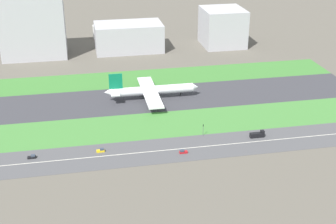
# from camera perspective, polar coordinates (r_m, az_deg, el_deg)

# --- Properties ---
(ground_plane) EXTENTS (800.00, 800.00, 0.00)m
(ground_plane) POSITION_cam_1_polar(r_m,az_deg,el_deg) (329.09, -0.82, 1.69)
(ground_plane) COLOR #5B564C
(runway) EXTENTS (280.00, 46.00, 0.10)m
(runway) POSITION_cam_1_polar(r_m,az_deg,el_deg) (329.07, -0.82, 1.70)
(runway) COLOR #38383D
(runway) RESTS_ON ground_plane
(grass_median_north) EXTENTS (280.00, 36.00, 0.10)m
(grass_median_north) POSITION_cam_1_polar(r_m,az_deg,el_deg) (366.63, -1.96, 4.16)
(grass_median_north) COLOR #3D7A33
(grass_median_north) RESTS_ON ground_plane
(grass_median_south) EXTENTS (280.00, 36.00, 0.10)m
(grass_median_south) POSITION_cam_1_polar(r_m,az_deg,el_deg) (292.44, 0.62, -1.38)
(grass_median_south) COLOR #427F38
(grass_median_south) RESTS_ON ground_plane
(highway) EXTENTS (280.00, 28.00, 0.10)m
(highway) POSITION_cam_1_polar(r_m,az_deg,el_deg) (264.73, 2.01, -4.37)
(highway) COLOR #4C4C4F
(highway) RESTS_ON ground_plane
(highway_centerline) EXTENTS (266.00, 0.50, 0.01)m
(highway_centerline) POSITION_cam_1_polar(r_m,az_deg,el_deg) (264.71, 2.01, -4.36)
(highway_centerline) COLOR silver
(highway_centerline) RESTS_ON highway
(airliner) EXTENTS (65.00, 56.00, 19.70)m
(airliner) POSITION_cam_1_polar(r_m,az_deg,el_deg) (325.56, -2.13, 2.60)
(airliner) COLOR white
(airliner) RESTS_ON runway
(car_2) EXTENTS (4.40, 1.80, 2.00)m
(car_2) POSITION_cam_1_polar(r_m,az_deg,el_deg) (259.64, 1.81, -4.78)
(car_2) COLOR #B2191E
(car_2) RESTS_ON highway
(truck_0) EXTENTS (8.40, 2.50, 4.00)m
(truck_0) POSITION_cam_1_polar(r_m,az_deg,el_deg) (280.40, 10.65, -2.68)
(truck_0) COLOR black
(truck_0) RESTS_ON highway
(car_1) EXTENTS (4.40, 1.80, 2.00)m
(car_1) POSITION_cam_1_polar(r_m,az_deg,el_deg) (263.34, -8.03, -4.58)
(car_1) COLOR yellow
(car_1) RESTS_ON highway
(car_0) EXTENTS (4.40, 1.80, 2.00)m
(car_0) POSITION_cam_1_polar(r_m,az_deg,el_deg) (264.83, -15.95, -5.18)
(car_0) COLOR black
(car_0) RESTS_ON highway
(traffic_light) EXTENTS (0.36, 0.50, 7.20)m
(traffic_light) POSITION_cam_1_polar(r_m,az_deg,el_deg) (276.96, 4.23, -2.05)
(traffic_light) COLOR #4C4C51
(traffic_light) RESTS_ON highway
(terminal_building) EXTENTS (53.41, 36.80, 55.74)m
(terminal_building) POSITION_cam_1_polar(r_m,az_deg,el_deg) (425.89, -15.89, 10.09)
(terminal_building) COLOR #B2B2B7
(terminal_building) RESTS_ON ground_plane
(hangar_building) EXTENTS (59.24, 33.61, 24.41)m
(hangar_building) POSITION_cam_1_polar(r_m,az_deg,el_deg) (430.61, -4.73, 8.93)
(hangar_building) COLOR #B2B2B7
(hangar_building) RESTS_ON ground_plane
(office_tower) EXTENTS (36.85, 38.81, 33.76)m
(office_tower) POSITION_cam_1_polar(r_m,az_deg,el_deg) (446.83, 6.55, 10.06)
(office_tower) COLOR #B2B2B7
(office_tower) RESTS_ON ground_plane
(fuel_tank_west) EXTENTS (24.46, 24.46, 12.58)m
(fuel_tank_west) POSITION_cam_1_polar(r_m,az_deg,el_deg) (474.03, -7.49, 9.54)
(fuel_tank_west) COLOR silver
(fuel_tank_west) RESTS_ON ground_plane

